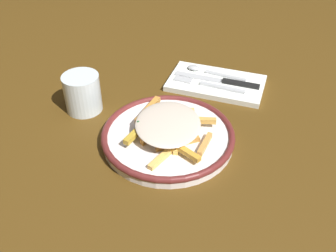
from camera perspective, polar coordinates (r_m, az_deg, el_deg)
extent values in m
plane|color=#4E3410|center=(0.78, 0.00, -2.25)|extent=(2.60, 2.60, 0.00)
cylinder|color=white|center=(0.78, 0.00, -1.71)|extent=(0.26, 0.26, 0.02)
torus|color=maroon|center=(0.77, 0.00, -1.17)|extent=(0.27, 0.27, 0.01)
cube|color=gold|center=(0.77, 0.23, -1.02)|extent=(0.07, 0.07, 0.01)
cube|color=gold|center=(0.75, -4.59, -0.83)|extent=(0.08, 0.03, 0.01)
cube|color=gold|center=(0.78, 3.90, 0.89)|extent=(0.03, 0.09, 0.01)
cube|color=#E0B265|center=(0.77, 0.19, -0.81)|extent=(0.05, 0.06, 0.01)
cube|color=#C7863A|center=(0.74, 1.45, -2.56)|extent=(0.07, 0.08, 0.01)
cube|color=gold|center=(0.79, 1.11, 0.45)|extent=(0.07, 0.07, 0.01)
cube|color=#D19247|center=(0.74, 5.48, -2.72)|extent=(0.06, 0.01, 0.01)
cube|color=#EEBE58|center=(0.75, 1.52, -1.91)|extent=(0.08, 0.03, 0.01)
cube|color=gold|center=(0.71, 2.20, -3.51)|extent=(0.04, 0.08, 0.01)
cube|color=gold|center=(0.78, 2.39, -0.29)|extent=(0.09, 0.03, 0.01)
cube|color=#F0C251|center=(0.77, 1.00, -0.54)|extent=(0.08, 0.03, 0.01)
cube|color=#ECBB5B|center=(0.72, -0.30, -4.15)|extent=(0.09, 0.04, 0.01)
cube|color=gold|center=(0.77, 0.16, -0.90)|extent=(0.08, 0.05, 0.01)
cube|color=#DCB94F|center=(0.75, 0.31, -0.76)|extent=(0.05, 0.05, 0.01)
cube|color=#E7A657|center=(0.77, 1.46, -1.00)|extent=(0.05, 0.08, 0.01)
cube|color=#CB8634|center=(0.76, -1.50, -0.96)|extent=(0.08, 0.05, 0.01)
cube|color=#F4B75C|center=(0.78, 3.65, 0.96)|extent=(0.07, 0.03, 0.01)
cube|color=gold|center=(0.81, -2.98, 2.40)|extent=(0.09, 0.02, 0.01)
cube|color=#E8B265|center=(0.77, -0.41, -0.79)|extent=(0.03, 0.09, 0.01)
cube|color=gold|center=(0.81, 1.09, 1.39)|extent=(0.04, 0.07, 0.01)
cube|color=#E6B84F|center=(0.77, 0.12, 0.02)|extent=(0.08, 0.05, 0.01)
ellipsoid|color=beige|center=(0.75, -0.33, 0.38)|extent=(0.18, 0.17, 0.01)
cube|color=#22632F|center=(0.76, -4.45, 0.67)|extent=(0.00, 0.00, 0.00)
cube|color=#216A32|center=(0.75, 1.85, 0.61)|extent=(0.00, 0.00, 0.00)
cube|color=#205D2D|center=(0.74, -0.20, -0.11)|extent=(0.00, 0.00, 0.00)
cube|color=#1F6430|center=(0.73, -0.27, -0.85)|extent=(0.00, 0.00, 0.00)
cube|color=white|center=(0.96, 7.13, 6.32)|extent=(0.14, 0.23, 0.01)
cube|color=silver|center=(0.93, 8.04, 5.66)|extent=(0.02, 0.11, 0.00)
cube|color=silver|center=(0.95, 2.26, 6.89)|extent=(0.02, 0.04, 0.00)
cube|color=black|center=(0.94, 10.73, 6.17)|extent=(0.02, 0.09, 0.01)
cube|color=silver|center=(0.96, 4.55, 7.23)|extent=(0.02, 0.12, 0.00)
cube|color=silver|center=(0.97, 8.49, 7.35)|extent=(0.02, 0.10, 0.00)
ellipsoid|color=silver|center=(0.99, 3.86, 8.59)|extent=(0.02, 0.03, 0.01)
cylinder|color=silver|center=(0.87, -12.56, 4.80)|extent=(0.08, 0.08, 0.09)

